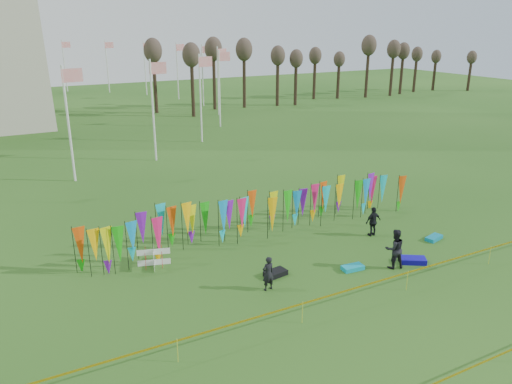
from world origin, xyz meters
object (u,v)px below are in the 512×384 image
person_mid (395,249)px  kite_bag_blue (413,260)px  kite_bag_teal (434,238)px  person_left (268,273)px  kite_bag_turquoise (353,268)px  box_kite (154,257)px  kite_bag_black (276,273)px  person_right (373,221)px

person_mid → kite_bag_blue: bearing=-167.7°
kite_bag_blue → kite_bag_teal: kite_bag_blue is taller
person_left → kite_bag_turquoise: size_ratio=1.52×
box_kite → kite_bag_black: size_ratio=0.85×
person_mid → person_left: bearing=6.9°
box_kite → kite_bag_teal: bearing=-16.0°
person_right → kite_bag_turquoise: bearing=37.9°
kite_bag_turquoise → person_left: bearing=176.9°
person_left → person_right: size_ratio=0.96×
box_kite → person_left: size_ratio=0.56×
person_left → person_mid: 6.12m
kite_bag_turquoise → kite_bag_teal: bearing=6.7°
person_left → kite_bag_black: person_left is taller
person_mid → box_kite: bearing=-13.3°
kite_bag_turquoise → kite_bag_black: bearing=161.2°
kite_bag_turquoise → kite_bag_black: 3.57m
kite_bag_turquoise → kite_bag_blue: size_ratio=0.84×
box_kite → kite_bag_black: 5.66m
person_right → kite_bag_turquoise: 4.27m
box_kite → kite_bag_teal: box_kite is taller
kite_bag_blue → kite_bag_black: (-6.29, 1.90, -0.01)m
kite_bag_turquoise → kite_bag_black: (-3.38, 1.15, 0.02)m
kite_bag_turquoise → person_right: bearing=37.9°
kite_bag_black → kite_bag_teal: bearing=-2.9°
box_kite → kite_bag_blue: (10.77, -5.35, -0.30)m
kite_bag_blue → kite_bag_black: bearing=163.2°
person_right → kite_bag_teal: person_right is taller
box_kite → kite_bag_black: (4.47, -3.45, -0.31)m
person_left → kite_bag_black: (0.90, 0.92, -0.64)m
person_mid → kite_bag_turquoise: 2.07m
person_mid → kite_bag_black: 5.53m
box_kite → person_mid: bearing=-28.8°
kite_bag_turquoise → kite_bag_teal: kite_bag_turquoise is taller
box_kite → kite_bag_turquoise: size_ratio=0.85×
person_left → kite_bag_blue: size_ratio=1.28×
person_right → kite_bag_blue: size_ratio=1.34×
kite_bag_blue → kite_bag_teal: size_ratio=1.18×
box_kite → kite_bag_blue: bearing=-26.4°
person_mid → person_right: (1.56, 3.27, -0.14)m
box_kite → person_mid: 10.99m
person_left → kite_bag_black: size_ratio=1.52×
box_kite → kite_bag_black: bearing=-37.6°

